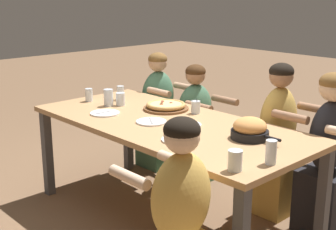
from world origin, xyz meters
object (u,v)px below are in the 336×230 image
(pizza_board_main, at_px, (166,106))
(drinking_glass_e, at_px, (108,99))
(empty_plate_b, at_px, (187,125))
(diner_far_midleft, at_px, (195,129))
(drinking_glass_a, at_px, (271,153))
(diner_far_right, at_px, (327,160))
(empty_plate_c, at_px, (105,113))
(skillet_bowl, at_px, (250,129))
(drinking_glass_d, at_px, (120,93))
(diner_far_midright, at_px, (277,146))
(drinking_glass_b, at_px, (89,96))
(drinking_glass_c, at_px, (120,100))
(drinking_glass_f, at_px, (235,161))
(empty_plate_d, at_px, (178,140))
(empty_plate_a, at_px, (151,122))
(cocktail_glass_blue, at_px, (196,108))
(diner_far_left, at_px, (158,115))

(pizza_board_main, relative_size, drinking_glass_e, 2.60)
(empty_plate_b, xyz_separation_m, diner_far_midleft, (-0.58, 0.69, -0.30))
(drinking_glass_a, relative_size, diner_far_right, 0.12)
(empty_plate_b, bearing_deg, diner_far_midleft, 129.85)
(pizza_board_main, height_order, empty_plate_c, pizza_board_main)
(skillet_bowl, relative_size, diner_far_right, 0.30)
(skillet_bowl, distance_m, drinking_glass_d, 1.46)
(diner_far_midright, bearing_deg, drinking_glass_a, 31.35)
(drinking_glass_a, relative_size, diner_far_midleft, 0.13)
(skillet_bowl, relative_size, drinking_glass_d, 2.97)
(drinking_glass_b, bearing_deg, drinking_glass_e, 6.37)
(empty_plate_b, bearing_deg, drinking_glass_c, 178.48)
(empty_plate_b, distance_m, drinking_glass_d, 0.99)
(drinking_glass_b, xyz_separation_m, diner_far_right, (1.84, 0.78, -0.29))
(pizza_board_main, height_order, diner_far_right, diner_far_right)
(drinking_glass_b, relative_size, diner_far_right, 0.09)
(pizza_board_main, height_order, drinking_glass_b, drinking_glass_b)
(diner_far_right, relative_size, diner_far_midright, 0.99)
(drinking_glass_f, height_order, diner_far_midright, diner_far_midright)
(drinking_glass_b, xyz_separation_m, diner_far_midleft, (0.53, 0.78, -0.35))
(drinking_glass_e, distance_m, diner_far_midright, 1.42)
(skillet_bowl, distance_m, drinking_glass_c, 1.29)
(empty_plate_b, bearing_deg, drinking_glass_f, -28.32)
(drinking_glass_c, height_order, drinking_glass_d, drinking_glass_d)
(drinking_glass_a, bearing_deg, empty_plate_b, 167.09)
(empty_plate_c, relative_size, drinking_glass_e, 1.63)
(drinking_glass_c, relative_size, drinking_glass_d, 0.88)
(skillet_bowl, distance_m, drinking_glass_a, 0.46)
(empty_plate_d, xyz_separation_m, drinking_glass_c, (-1.00, 0.30, 0.04))
(drinking_glass_f, bearing_deg, pizza_board_main, 152.92)
(empty_plate_c, xyz_separation_m, drinking_glass_b, (-0.44, 0.15, 0.04))
(empty_plate_b, bearing_deg, pizza_board_main, 155.18)
(drinking_glass_d, bearing_deg, pizza_board_main, 5.74)
(empty_plate_a, xyz_separation_m, drinking_glass_f, (1.01, -0.28, 0.05))
(empty_plate_c, xyz_separation_m, empty_plate_d, (0.87, -0.04, 0.00))
(drinking_glass_d, xyz_separation_m, drinking_glass_e, (0.11, -0.21, 0.01))
(pizza_board_main, xyz_separation_m, diner_far_right, (1.17, 0.49, -0.27))
(empty_plate_c, xyz_separation_m, drinking_glass_d, (-0.31, 0.39, 0.05))
(pizza_board_main, distance_m, empty_plate_b, 0.49)
(drinking_glass_b, height_order, drinking_glass_e, drinking_glass_e)
(drinking_glass_b, relative_size, drinking_glass_c, 1.05)
(drinking_glass_f, bearing_deg, drinking_glass_d, 162.00)
(drinking_glass_e, relative_size, diner_far_right, 0.12)
(drinking_glass_a, height_order, diner_far_midright, diner_far_midright)
(drinking_glass_e, bearing_deg, diner_far_right, 25.38)
(empty_plate_c, bearing_deg, cocktail_glass_blue, 48.16)
(drinking_glass_f, bearing_deg, diner_far_left, 149.10)
(drinking_glass_f, bearing_deg, drinking_glass_a, 71.70)
(drinking_glass_c, distance_m, drinking_glass_f, 1.64)
(drinking_glass_a, bearing_deg, drinking_glass_b, 176.93)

